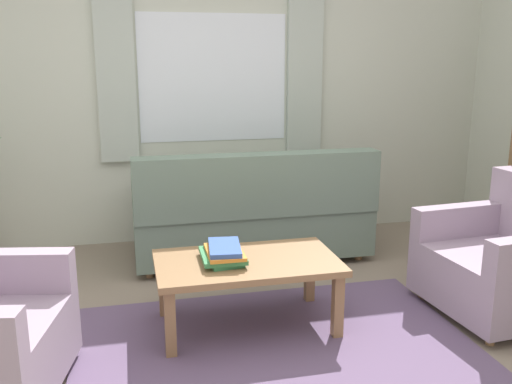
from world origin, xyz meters
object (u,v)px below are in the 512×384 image
Objects in this scene: coffee_table at (247,269)px; book_stack_on_table at (224,253)px; couch at (252,215)px; armchair_right at (508,260)px.

coffee_table is 0.18m from book_stack_on_table.
coffee_table is at bearing 75.78° from couch.
armchair_right is 2.59× the size of book_stack_on_table.
couch is at bearing -139.13° from armchair_right.
couch is 1.73× the size of coffee_table.
couch is 5.42× the size of book_stack_on_table.
armchair_right is 0.82× the size of coffee_table.
coffee_table is at bearing -100.67° from armchair_right.
armchair_right is at bearing -5.45° from book_stack_on_table.
book_stack_on_table is (-0.44, -1.18, 0.12)m from couch.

